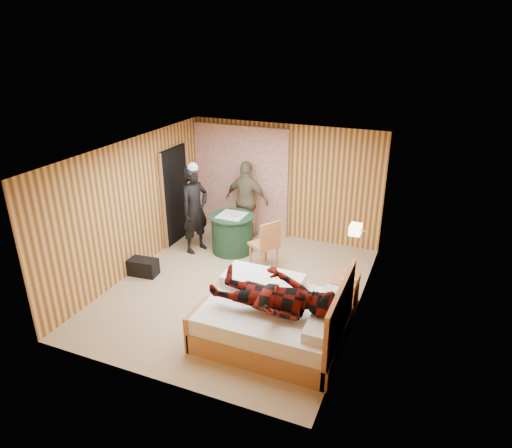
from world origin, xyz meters
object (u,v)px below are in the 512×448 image
at_px(bed, 276,319).
at_px(man_at_table, 247,200).
at_px(chair_near, 267,242).
at_px(woman_standing, 195,210).
at_px(nightstand, 345,291).
at_px(round_table, 232,233).
at_px(chair_far, 245,215).
at_px(duffel_bag, 143,267).
at_px(man_on_bed, 273,287).
at_px(wall_lamp, 356,229).

relative_size(bed, man_at_table, 1.21).
height_order(chair_near, woman_standing, woman_standing).
distance_m(bed, nightstand, 1.44).
xyz_separation_m(round_table, chair_far, (-0.02, 0.71, 0.13)).
xyz_separation_m(nightstand, chair_far, (-2.62, 1.88, 0.26)).
relative_size(chair_near, woman_standing, 0.56).
relative_size(duffel_bag, man_on_bed, 0.32).
bearing_deg(round_table, chair_far, 91.40).
xyz_separation_m(man_at_table, man_on_bed, (1.87, -3.38, 0.13)).
xyz_separation_m(wall_lamp, bed, (-0.80, -1.49, -0.97)).
height_order(chair_near, man_at_table, man_at_table).
bearing_deg(wall_lamp, bed, -118.34).
bearing_deg(bed, woman_standing, 140.01).
bearing_deg(chair_near, woman_standing, -65.02).
bearing_deg(chair_far, wall_lamp, -43.56).
height_order(nightstand, chair_near, chair_near).
bearing_deg(chair_far, chair_near, -63.33).
distance_m(chair_far, woman_standing, 1.24).
height_order(bed, chair_far, bed).
bearing_deg(nightstand, man_on_bed, -116.73).
bearing_deg(wall_lamp, round_table, 161.19).
height_order(duffel_bag, man_on_bed, man_on_bed).
height_order(chair_far, woman_standing, woman_standing).
relative_size(nightstand, chair_far, 0.60).
xyz_separation_m(wall_lamp, chair_far, (-2.66, 1.61, -0.76)).
bearing_deg(chair_near, man_at_table, -109.96).
relative_size(bed, man_on_bed, 1.17).
relative_size(bed, nightstand, 3.71).
height_order(chair_near, man_on_bed, man_on_bed).
bearing_deg(man_on_bed, round_table, 125.55).
bearing_deg(man_on_bed, bed, 97.08).
bearing_deg(nightstand, chair_far, 144.30).
distance_m(nightstand, round_table, 2.85).
height_order(nightstand, chair_far, chair_far).
height_order(bed, man_at_table, man_at_table).
bearing_deg(chair_far, man_at_table, 57.26).
relative_size(round_table, man_at_table, 0.53).
xyz_separation_m(bed, man_at_table, (-1.84, 3.15, 0.54)).
xyz_separation_m(bed, duffel_bag, (-2.97, 0.83, -0.17)).
distance_m(round_table, woman_standing, 0.90).
xyz_separation_m(bed, nightstand, (0.76, 1.22, -0.05)).
relative_size(wall_lamp, man_on_bed, 0.15).
xyz_separation_m(nightstand, woman_standing, (-3.30, 0.92, 0.63)).
relative_size(nightstand, chair_near, 0.55).
xyz_separation_m(wall_lamp, round_table, (-2.64, 0.90, -0.89)).
xyz_separation_m(chair_far, chair_near, (0.96, -1.19, 0.05)).
distance_m(bed, man_on_bed, 0.71).
distance_m(chair_near, woman_standing, 1.69).
distance_m(wall_lamp, woman_standing, 3.43).
bearing_deg(man_at_table, duffel_bag, 67.75).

